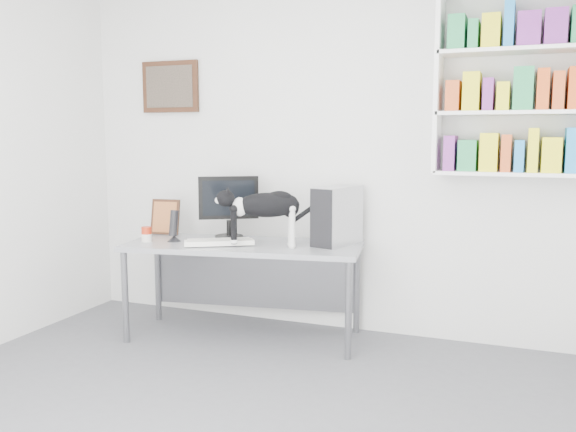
{
  "coord_description": "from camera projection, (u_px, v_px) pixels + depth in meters",
  "views": [
    {
      "loc": [
        1.47,
        -2.48,
        1.51
      ],
      "look_at": [
        -0.08,
        1.53,
        0.93
      ],
      "focal_mm": 38.0,
      "sensor_mm": 36.0,
      "label": 1
    }
  ],
  "objects": [
    {
      "name": "wall_art",
      "position": [
        170.0,
        87.0,
        5.05
      ],
      "size": [
        0.52,
        0.04,
        0.42
      ],
      "primitive_type": "cube",
      "color": "#422315",
      "rests_on": "room"
    },
    {
      "name": "room",
      "position": [
        186.0,
        169.0,
        2.84
      ],
      "size": [
        4.01,
        4.01,
        2.7
      ],
      "color": "#5B5B61",
      "rests_on": "ground"
    },
    {
      "name": "soup_can",
      "position": [
        147.0,
        234.0,
        4.54
      ],
      "size": [
        0.09,
        0.09,
        0.11
      ],
      "primitive_type": "cylinder",
      "rotation": [
        0.0,
        0.0,
        0.15
      ],
      "color": "#B7280F",
      "rests_on": "desk"
    },
    {
      "name": "monitor",
      "position": [
        229.0,
        207.0,
        4.67
      ],
      "size": [
        0.5,
        0.42,
        0.49
      ],
      "primitive_type": "cube",
      "rotation": [
        0.0,
        0.0,
        0.54
      ],
      "color": "black",
      "rests_on": "desk"
    },
    {
      "name": "desk",
      "position": [
        244.0,
        291.0,
        4.52
      ],
      "size": [
        1.8,
        0.93,
        0.71
      ],
      "primitive_type": "cube",
      "rotation": [
        0.0,
        0.0,
        0.16
      ],
      "color": "gray",
      "rests_on": "room"
    },
    {
      "name": "speaker",
      "position": [
        174.0,
        225.0,
        4.54
      ],
      "size": [
        0.13,
        0.13,
        0.24
      ],
      "primitive_type": "cylinder",
      "rotation": [
        0.0,
        0.0,
        -0.23
      ],
      "color": "black",
      "rests_on": "desk"
    },
    {
      "name": "pc_tower",
      "position": [
        337.0,
        216.0,
        4.39
      ],
      "size": [
        0.29,
        0.46,
        0.42
      ],
      "primitive_type": "cube",
      "rotation": [
        0.0,
        0.0,
        -0.26
      ],
      "color": "#B3B3B8",
      "rests_on": "desk"
    },
    {
      "name": "leaning_print",
      "position": [
        165.0,
        216.0,
        4.85
      ],
      "size": [
        0.24,
        0.12,
        0.29
      ],
      "primitive_type": "cube",
      "rotation": [
        0.0,
        0.0,
        0.13
      ],
      "color": "#422315",
      "rests_on": "desk"
    },
    {
      "name": "keyboard",
      "position": [
        219.0,
        242.0,
        4.41
      ],
      "size": [
        0.52,
        0.42,
        0.04
      ],
      "primitive_type": "cube",
      "rotation": [
        0.0,
        0.0,
        0.53
      ],
      "color": "white",
      "rests_on": "desk"
    },
    {
      "name": "cat",
      "position": [
        265.0,
        219.0,
        4.28
      ],
      "size": [
        0.67,
        0.46,
        0.41
      ],
      "primitive_type": null,
      "rotation": [
        0.0,
        0.0,
        0.47
      ],
      "color": "black",
      "rests_on": "desk"
    },
    {
      "name": "bookshelf",
      "position": [
        516.0,
        82.0,
        3.99
      ],
      "size": [
        1.03,
        0.28,
        1.24
      ],
      "primitive_type": "cube",
      "color": "white",
      "rests_on": "room"
    }
  ]
}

